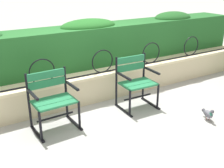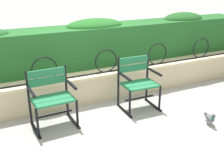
% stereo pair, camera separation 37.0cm
% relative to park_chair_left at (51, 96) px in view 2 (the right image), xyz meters
% --- Properties ---
extents(ground_plane, '(60.00, 60.00, 0.00)m').
position_rel_park_chair_left_xyz_m(ground_plane, '(0.92, -0.19, -0.46)').
color(ground_plane, '#9E9E99').
extents(stone_wall, '(7.61, 0.41, 0.51)m').
position_rel_park_chair_left_xyz_m(stone_wall, '(0.92, 0.57, -0.21)').
color(stone_wall, beige).
rests_on(stone_wall, ground).
extents(iron_arch_fence, '(7.06, 0.02, 0.42)m').
position_rel_park_chair_left_xyz_m(iron_arch_fence, '(0.64, 0.50, 0.22)').
color(iron_arch_fence, black).
rests_on(iron_arch_fence, stone_wall).
extents(hedge_row, '(7.46, 0.69, 0.87)m').
position_rel_park_chair_left_xyz_m(hedge_row, '(0.96, 1.09, 0.45)').
color(hedge_row, '#236028').
rests_on(hedge_row, stone_wall).
extents(park_chair_left, '(0.64, 0.54, 0.85)m').
position_rel_park_chair_left_xyz_m(park_chair_left, '(0.00, 0.00, 0.00)').
color(park_chair_left, '#237547').
rests_on(park_chair_left, ground).
extents(park_chair_right, '(0.62, 0.54, 0.88)m').
position_rel_park_chair_left_xyz_m(park_chair_right, '(1.45, -0.05, 0.00)').
color(park_chair_right, '#237547').
rests_on(park_chair_right, ground).
extents(pigeon_near_chairs, '(0.16, 0.28, 0.22)m').
position_rel_park_chair_left_xyz_m(pigeon_near_chairs, '(2.13, -1.05, -0.35)').
color(pigeon_near_chairs, '#5B5B66').
rests_on(pigeon_near_chairs, ground).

